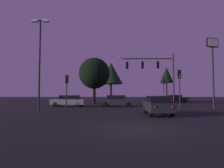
{
  "coord_description": "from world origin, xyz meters",
  "views": [
    {
      "loc": [
        -1.02,
        -9.49,
        1.66
      ],
      "look_at": [
        -1.49,
        15.27,
        2.98
      ],
      "focal_mm": 30.72,
      "sensor_mm": 36.0,
      "label": 1
    }
  ],
  "objects_px": {
    "store_sign_illuminated": "(213,58)",
    "tree_left_far": "(167,75)",
    "car_far_lane": "(175,98)",
    "parking_lot_lamp_post": "(40,54)",
    "traffic_signal_mast_arm": "(155,70)",
    "traffic_light_corner_right": "(180,81)",
    "car_crossing_right": "(69,101)",
    "tree_center_horizon": "(111,73)",
    "traffic_light_median": "(67,85)",
    "car_crossing_left": "(117,101)",
    "traffic_light_corner_left": "(164,86)",
    "car_nearside_lane": "(158,105)",
    "tree_behind_sign": "(94,73)"
  },
  "relations": [
    {
      "from": "store_sign_illuminated",
      "to": "tree_left_far",
      "type": "xyz_separation_m",
      "value": [
        1.91,
        26.37,
        0.71
      ]
    },
    {
      "from": "car_far_lane",
      "to": "parking_lot_lamp_post",
      "type": "height_order",
      "value": "parking_lot_lamp_post"
    },
    {
      "from": "traffic_signal_mast_arm",
      "to": "tree_left_far",
      "type": "relative_size",
      "value": 0.89
    },
    {
      "from": "traffic_signal_mast_arm",
      "to": "parking_lot_lamp_post",
      "type": "distance_m",
      "value": 14.37
    },
    {
      "from": "traffic_light_corner_right",
      "to": "car_crossing_right",
      "type": "xyz_separation_m",
      "value": [
        -13.04,
        4.56,
        -2.23
      ]
    },
    {
      "from": "tree_left_far",
      "to": "store_sign_illuminated",
      "type": "bearing_deg",
      "value": -94.15
    },
    {
      "from": "car_far_lane",
      "to": "tree_center_horizon",
      "type": "bearing_deg",
      "value": -177.86
    },
    {
      "from": "traffic_light_corner_right",
      "to": "traffic_light_median",
      "type": "height_order",
      "value": "traffic_light_corner_right"
    },
    {
      "from": "car_crossing_left",
      "to": "car_crossing_right",
      "type": "height_order",
      "value": "same"
    },
    {
      "from": "parking_lot_lamp_post",
      "to": "tree_left_far",
      "type": "xyz_separation_m",
      "value": [
        20.13,
        29.06,
        0.78
      ]
    },
    {
      "from": "traffic_light_median",
      "to": "car_crossing_left",
      "type": "bearing_deg",
      "value": 42.14
    },
    {
      "from": "traffic_light_corner_right",
      "to": "traffic_light_corner_left",
      "type": "bearing_deg",
      "value": 86.08
    },
    {
      "from": "car_crossing_left",
      "to": "traffic_light_corner_left",
      "type": "bearing_deg",
      "value": 29.64
    },
    {
      "from": "traffic_light_corner_left",
      "to": "tree_left_far",
      "type": "height_order",
      "value": "tree_left_far"
    },
    {
      "from": "car_crossing_right",
      "to": "parking_lot_lamp_post",
      "type": "xyz_separation_m",
      "value": [
        -1.3,
        -6.67,
        4.83
      ]
    },
    {
      "from": "store_sign_illuminated",
      "to": "car_nearside_lane",
      "type": "bearing_deg",
      "value": -142.11
    },
    {
      "from": "tree_left_far",
      "to": "car_crossing_right",
      "type": "bearing_deg",
      "value": -130.07
    },
    {
      "from": "store_sign_illuminated",
      "to": "traffic_light_median",
      "type": "bearing_deg",
      "value": -178.34
    },
    {
      "from": "car_far_lane",
      "to": "parking_lot_lamp_post",
      "type": "bearing_deg",
      "value": -133.19
    },
    {
      "from": "car_crossing_right",
      "to": "store_sign_illuminated",
      "type": "distance_m",
      "value": 18.06
    },
    {
      "from": "car_crossing_right",
      "to": "tree_center_horizon",
      "type": "relative_size",
      "value": 0.57
    },
    {
      "from": "traffic_light_median",
      "to": "store_sign_illuminated",
      "type": "relative_size",
      "value": 0.48
    },
    {
      "from": "traffic_light_corner_left",
      "to": "store_sign_illuminated",
      "type": "height_order",
      "value": "store_sign_illuminated"
    },
    {
      "from": "traffic_light_corner_right",
      "to": "car_crossing_left",
      "type": "relative_size",
      "value": 0.91
    },
    {
      "from": "car_crossing_left",
      "to": "parking_lot_lamp_post",
      "type": "distance_m",
      "value": 11.64
    },
    {
      "from": "traffic_light_median",
      "to": "traffic_light_corner_right",
      "type": "bearing_deg",
      "value": -0.5
    },
    {
      "from": "parking_lot_lamp_post",
      "to": "tree_behind_sign",
      "type": "height_order",
      "value": "parking_lot_lamp_post"
    },
    {
      "from": "traffic_signal_mast_arm",
      "to": "tree_center_horizon",
      "type": "bearing_deg",
      "value": 114.18
    },
    {
      "from": "car_nearside_lane",
      "to": "car_far_lane",
      "type": "xyz_separation_m",
      "value": [
        8.83,
        24.01,
        0.0
      ]
    },
    {
      "from": "traffic_signal_mast_arm",
      "to": "traffic_light_median",
      "type": "distance_m",
      "value": 11.69
    },
    {
      "from": "traffic_light_corner_left",
      "to": "car_far_lane",
      "type": "relative_size",
      "value": 0.9
    },
    {
      "from": "parking_lot_lamp_post",
      "to": "tree_behind_sign",
      "type": "xyz_separation_m",
      "value": [
        3.97,
        12.76,
        -0.55
      ]
    },
    {
      "from": "traffic_light_corner_left",
      "to": "traffic_light_corner_right",
      "type": "bearing_deg",
      "value": -93.92
    },
    {
      "from": "car_far_lane",
      "to": "tree_behind_sign",
      "type": "bearing_deg",
      "value": -152.42
    },
    {
      "from": "traffic_light_corner_left",
      "to": "car_crossing_left",
      "type": "bearing_deg",
      "value": -150.36
    },
    {
      "from": "car_crossing_right",
      "to": "parking_lot_lamp_post",
      "type": "distance_m",
      "value": 8.34
    },
    {
      "from": "tree_left_far",
      "to": "tree_center_horizon",
      "type": "distance_m",
      "value": 16.1
    },
    {
      "from": "car_crossing_right",
      "to": "tree_left_far",
      "type": "distance_m",
      "value": 29.79
    },
    {
      "from": "parking_lot_lamp_post",
      "to": "tree_center_horizon",
      "type": "distance_m",
      "value": 21.48
    },
    {
      "from": "car_nearside_lane",
      "to": "tree_center_horizon",
      "type": "distance_m",
      "value": 24.45
    },
    {
      "from": "traffic_light_median",
      "to": "tree_center_horizon",
      "type": "bearing_deg",
      "value": 76.48
    },
    {
      "from": "traffic_light_median",
      "to": "car_crossing_left",
      "type": "height_order",
      "value": "traffic_light_median"
    },
    {
      "from": "traffic_light_median",
      "to": "tree_left_far",
      "type": "bearing_deg",
      "value": 56.15
    },
    {
      "from": "traffic_light_corner_left",
      "to": "car_crossing_right",
      "type": "height_order",
      "value": "traffic_light_corner_left"
    },
    {
      "from": "car_crossing_left",
      "to": "tree_behind_sign",
      "type": "relative_size",
      "value": 0.61
    },
    {
      "from": "traffic_light_corner_left",
      "to": "tree_behind_sign",
      "type": "xyz_separation_m",
      "value": [
        -11.0,
        1.36,
        2.16
      ]
    },
    {
      "from": "car_far_lane",
      "to": "parking_lot_lamp_post",
      "type": "relative_size",
      "value": 0.51
    },
    {
      "from": "traffic_light_corner_right",
      "to": "car_far_lane",
      "type": "relative_size",
      "value": 0.93
    },
    {
      "from": "store_sign_illuminated",
      "to": "tree_behind_sign",
      "type": "xyz_separation_m",
      "value": [
        -14.24,
        10.07,
        -0.62
      ]
    },
    {
      "from": "traffic_light_corner_left",
      "to": "car_nearside_lane",
      "type": "xyz_separation_m",
      "value": [
        -4.14,
        -14.45,
        -2.13
      ]
    }
  ]
}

